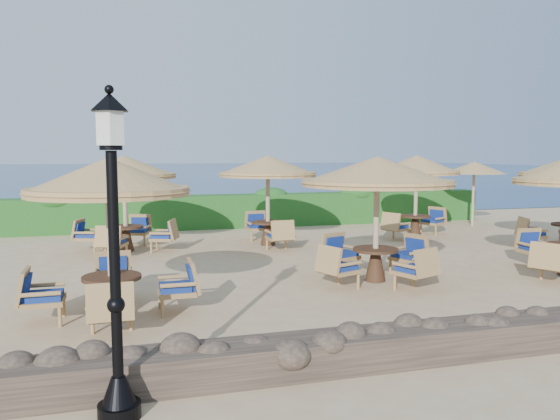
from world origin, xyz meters
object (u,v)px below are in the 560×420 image
object	(u,v)px
extra_parasol	(474,168)
cafe_set_5	(416,176)
cafe_set_1	(377,192)
lamp_post	(115,271)
cafe_set_3	(124,185)
cafe_set_4	(268,177)
cafe_set_0	(110,211)

from	to	relation	value
extra_parasol	cafe_set_5	xyz separation A→B (m)	(-3.47, -1.88, -0.17)
cafe_set_1	lamp_post	bearing A→B (deg)	-137.03
lamp_post	extra_parasol	distance (m)	17.41
lamp_post	cafe_set_1	size ratio (longest dim) A/B	1.03
cafe_set_3	cafe_set_5	bearing A→B (deg)	0.95
cafe_set_1	cafe_set_4	bearing A→B (deg)	101.97
cafe_set_3	cafe_set_5	xyz separation A→B (m)	(9.07, 0.15, 0.16)
cafe_set_3	cafe_set_0	bearing A→B (deg)	-91.91
extra_parasol	cafe_set_1	distance (m)	10.31
lamp_post	extra_parasol	xyz separation A→B (m)	(12.60, 12.00, 0.62)
cafe_set_1	cafe_set_0	bearing A→B (deg)	-167.38
cafe_set_1	cafe_set_5	world-z (taller)	same
cafe_set_1	extra_parasol	bearing A→B (deg)	44.04
cafe_set_0	cafe_set_3	world-z (taller)	same
cafe_set_0	cafe_set_5	size ratio (longest dim) A/B	1.00
extra_parasol	cafe_set_3	bearing A→B (deg)	-170.80
cafe_set_0	cafe_set_1	size ratio (longest dim) A/B	0.87
lamp_post	cafe_set_5	xyz separation A→B (m)	(9.13, 10.12, 0.45)
lamp_post	cafe_set_3	xyz separation A→B (m)	(0.06, 9.97, 0.29)
cafe_set_1	cafe_set_3	bearing A→B (deg)	134.97
cafe_set_1	cafe_set_4	size ratio (longest dim) A/B	1.11
lamp_post	cafe_set_0	distance (m)	3.65
cafe_set_0	cafe_set_3	distance (m)	6.33
cafe_set_4	cafe_set_5	xyz separation A→B (m)	(5.01, 0.23, -0.03)
cafe_set_0	cafe_set_4	distance (m)	7.57
cafe_set_1	cafe_set_5	bearing A→B (deg)	53.31
cafe_set_0	cafe_set_4	xyz separation A→B (m)	(4.27, 6.25, 0.25)
lamp_post	cafe_set_3	world-z (taller)	lamp_post
cafe_set_1	cafe_set_3	size ratio (longest dim) A/B	1.12
cafe_set_4	cafe_set_1	bearing A→B (deg)	-78.03
extra_parasol	cafe_set_1	xyz separation A→B (m)	(-7.41, -7.16, -0.25)
lamp_post	extra_parasol	bearing A→B (deg)	43.60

